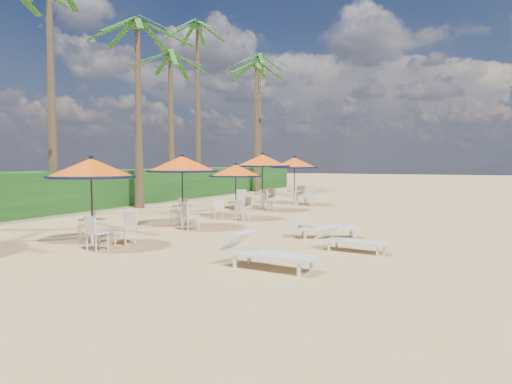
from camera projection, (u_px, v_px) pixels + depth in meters
ground at (277, 259)px, 11.48m from camera, size 160.00×160.00×0.00m
scrub_hedge at (126, 186)px, 27.08m from camera, size 3.00×40.00×1.80m
station_0 at (93, 179)px, 13.15m from camera, size 2.33×2.33×2.43m
station_1 at (182, 171)px, 16.88m from camera, size 2.43×2.43×2.54m
station_2 at (236, 177)px, 19.50m from camera, size 2.13×2.13×2.22m
station_3 at (262, 168)px, 22.98m from camera, size 2.58×2.58×2.69m
station_4 at (296, 169)px, 25.93m from camera, size 2.46×2.52×2.56m
lounger_near at (263, 251)px, 10.44m from camera, size 2.22×0.95×0.77m
lounger_mid at (349, 239)px, 12.46m from camera, size 1.84×0.81×0.64m
lounger_far at (321, 226)px, 14.66m from camera, size 2.11×1.48×0.73m
palm_3 at (137, 35)px, 23.69m from camera, size 5.00×5.00×9.03m
palm_4 at (170, 65)px, 28.42m from camera, size 5.00×5.00×8.49m
palm_5 at (197, 36)px, 32.92m from camera, size 5.00×5.00×11.47m
palm_6 at (256, 73)px, 36.80m from camera, size 5.00×5.00×9.60m
palm_7 at (259, 66)px, 40.50m from camera, size 5.00×5.00×10.88m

